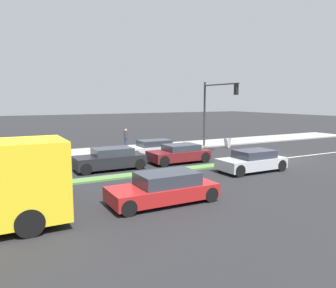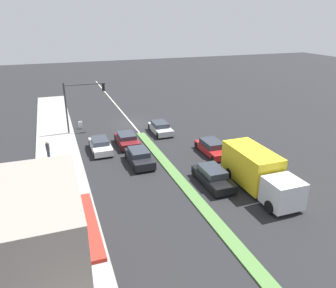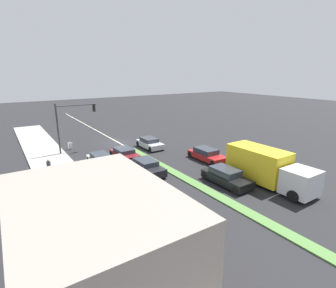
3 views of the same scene
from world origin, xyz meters
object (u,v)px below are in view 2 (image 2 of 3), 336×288
(delivery_truck, at_px, (258,171))
(suv_black, at_px, (213,177))
(hatchback_red, at_px, (212,148))
(pedestrian, at_px, (48,149))
(sedan_maroon, at_px, (127,140))
(warning_aframe_sign, at_px, (81,125))
(traffic_signal_main, at_px, (79,99))
(sedan_silver, at_px, (160,128))
(van_white, at_px, (100,145))
(sedan_dark, at_px, (139,157))

(delivery_truck, bearing_deg, suv_black, -32.06)
(suv_black, distance_m, hatchback_red, 6.23)
(pedestrian, relative_size, sedan_maroon, 0.40)
(sedan_maroon, bearing_deg, warning_aframe_sign, -61.49)
(traffic_signal_main, xyz_separation_m, sedan_silver, (-8.32, 3.30, -3.29))
(suv_black, bearing_deg, sedan_silver, -90.00)
(warning_aframe_sign, xyz_separation_m, van_white, (-1.10, 7.83, 0.19))
(hatchback_red, height_order, sedan_silver, sedan_silver)
(pedestrian, height_order, hatchback_red, pedestrian)
(sedan_maroon, xyz_separation_m, van_white, (2.80, 0.65, 0.01))
(suv_black, bearing_deg, pedestrian, -38.62)
(sedan_silver, bearing_deg, sedan_dark, 58.54)
(warning_aframe_sign, height_order, hatchback_red, hatchback_red)
(suv_black, xyz_separation_m, hatchback_red, (-2.80, -5.57, -0.05))
(traffic_signal_main, bearing_deg, warning_aframe_sign, -91.08)
(warning_aframe_sign, distance_m, sedan_maroon, 8.17)
(pedestrian, relative_size, sedan_dark, 0.39)
(van_white, bearing_deg, suv_black, 126.26)
(warning_aframe_sign, xyz_separation_m, sedan_silver, (-8.30, 4.78, 0.19))
(sedan_dark, xyz_separation_m, sedan_silver, (-4.40, -7.19, -0.03))
(delivery_truck, distance_m, sedan_silver, 14.91)
(warning_aframe_sign, bearing_deg, sedan_dark, 108.03)
(hatchback_red, distance_m, sedan_silver, 7.81)
(warning_aframe_sign, height_order, sedan_silver, sedan_silver)
(suv_black, bearing_deg, sedan_maroon, -67.20)
(van_white, relative_size, sedan_dark, 1.01)
(hatchback_red, bearing_deg, delivery_truck, 90.00)
(suv_black, distance_m, sedan_maroon, 11.36)
(van_white, bearing_deg, delivery_truck, 130.84)
(pedestrian, height_order, sedan_silver, pedestrian)
(traffic_signal_main, xyz_separation_m, delivery_truck, (-11.12, 17.92, -2.43))
(pedestrian, xyz_separation_m, sedan_dark, (-7.61, 3.92, -0.32))
(pedestrian, relative_size, delivery_truck, 0.21)
(sedan_maroon, distance_m, van_white, 2.87)
(pedestrian, bearing_deg, traffic_signal_main, -119.24)
(sedan_dark, bearing_deg, sedan_silver, -121.46)
(traffic_signal_main, height_order, delivery_truck, traffic_signal_main)
(pedestrian, bearing_deg, delivery_truck, 142.54)
(warning_aframe_sign, xyz_separation_m, sedan_dark, (-3.90, 11.97, 0.21))
(pedestrian, relative_size, sedan_silver, 0.39)
(delivery_truck, relative_size, van_white, 1.80)
(traffic_signal_main, bearing_deg, delivery_truck, 121.83)
(warning_aframe_sign, bearing_deg, delivery_truck, 119.77)
(delivery_truck, bearing_deg, traffic_signal_main, -58.17)
(van_white, bearing_deg, pedestrian, 2.69)
(pedestrian, relative_size, van_white, 0.38)
(delivery_truck, height_order, sedan_silver, delivery_truck)
(sedan_dark, distance_m, sedan_silver, 8.43)
(pedestrian, relative_size, suv_black, 0.36)
(van_white, height_order, hatchback_red, hatchback_red)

